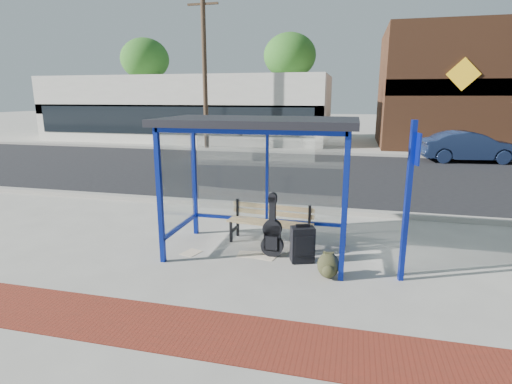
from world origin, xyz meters
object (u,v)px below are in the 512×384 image
(suitcase, at_px, (302,245))
(backpack, at_px, (328,266))
(guitar_bag, at_px, (272,235))
(bench, at_px, (271,221))
(parked_car, at_px, (470,147))

(suitcase, xyz_separation_m, backpack, (0.47, -0.52, -0.12))
(guitar_bag, distance_m, suitcase, 0.57)
(guitar_bag, xyz_separation_m, suitcase, (0.55, -0.12, -0.09))
(bench, xyz_separation_m, parked_car, (6.37, 11.66, 0.22))
(bench, distance_m, parked_car, 13.29)
(bench, distance_m, guitar_bag, 0.70)
(bench, xyz_separation_m, suitcase, (0.72, -0.80, -0.13))
(bench, height_order, guitar_bag, guitar_bag)
(backpack, height_order, parked_car, parked_car)
(backpack, bearing_deg, bench, 126.69)
(guitar_bag, relative_size, backpack, 2.68)
(guitar_bag, relative_size, parked_car, 0.27)
(bench, relative_size, backpack, 4.12)
(guitar_bag, bearing_deg, bench, 105.30)
(suitcase, distance_m, parked_car, 13.69)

